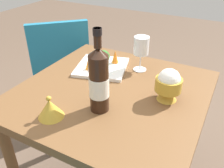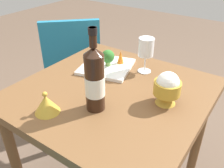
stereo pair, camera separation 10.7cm
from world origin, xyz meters
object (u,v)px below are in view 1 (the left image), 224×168
object	(u,v)px
chair_by_wall	(61,62)
wine_bottle	(99,80)
serving_plate	(102,67)
rice_bowl	(168,84)
broccoli_floret	(103,57)
carrot_garnish_right	(115,57)
rice_bowl_lid	(50,108)
carrot_garnish_left	(88,64)
wine_glass	(141,47)

from	to	relation	value
chair_by_wall	wine_bottle	xyz separation A→B (m)	(-0.57, -0.68, 0.33)
chair_by_wall	serving_plate	size ratio (longest dim) A/B	2.76
rice_bowl	broccoli_floret	bearing A→B (deg)	72.53
chair_by_wall	wine_bottle	distance (m)	0.94
broccoli_floret	carrot_garnish_right	world-z (taller)	broccoli_floret
rice_bowl_lid	carrot_garnish_left	xyz separation A→B (m)	(0.37, 0.07, 0.00)
rice_bowl	serving_plate	xyz separation A→B (m)	(0.12, 0.39, -0.07)
wine_bottle	carrot_garnish_right	distance (m)	0.40
broccoli_floret	wine_glass	bearing A→B (deg)	-66.07
wine_bottle	rice_bowl	distance (m)	0.29
broccoli_floret	chair_by_wall	bearing A→B (deg)	63.23
wine_glass	carrot_garnish_left	xyz separation A→B (m)	(-0.14, 0.22, -0.09)
rice_bowl_lid	carrot_garnish_left	bearing A→B (deg)	10.81
wine_bottle	rice_bowl	bearing A→B (deg)	-48.18
serving_plate	broccoli_floret	xyz separation A→B (m)	(0.00, -0.01, 0.06)
chair_by_wall	rice_bowl	world-z (taller)	rice_bowl
chair_by_wall	wine_glass	size ratio (longest dim) A/B	4.75
wine_bottle	rice_bowl	xyz separation A→B (m)	(0.19, -0.21, -0.06)
wine_bottle	rice_bowl_lid	xyz separation A→B (m)	(-0.13, 0.14, -0.09)
wine_bottle	chair_by_wall	bearing A→B (deg)	49.87
serving_plate	carrot_garnish_right	size ratio (longest dim) A/B	4.51
wine_bottle	serving_plate	xyz separation A→B (m)	(0.31, 0.17, -0.12)
chair_by_wall	carrot_garnish_right	distance (m)	0.63
rice_bowl	chair_by_wall	bearing A→B (deg)	67.01
broccoli_floret	rice_bowl	bearing A→B (deg)	-107.47
serving_plate	carrot_garnish_left	bearing A→B (deg)	148.39
wine_glass	rice_bowl	xyz separation A→B (m)	(-0.20, -0.20, -0.05)
serving_plate	carrot_garnish_left	size ratio (longest dim) A/B	5.90
rice_bowl	carrot_garnish_right	bearing A→B (deg)	61.97
chair_by_wall	carrot_garnish_right	bearing A→B (deg)	-63.62
carrot_garnish_left	carrot_garnish_right	size ratio (longest dim) A/B	0.77
wine_glass	carrot_garnish_left	bearing A→B (deg)	123.08
carrot_garnish_left	carrot_garnish_right	xyz separation A→B (m)	(0.13, -0.09, 0.01)
chair_by_wall	rice_bowl_lid	bearing A→B (deg)	-96.42
broccoli_floret	wine_bottle	bearing A→B (deg)	-152.45
rice_bowl	broccoli_floret	distance (m)	0.40
rice_bowl_lid	carrot_garnish_right	bearing A→B (deg)	-1.59
rice_bowl_lid	broccoli_floret	size ratio (longest dim) A/B	1.17
chair_by_wall	carrot_garnish_left	xyz separation A→B (m)	(-0.33, -0.47, 0.24)
wine_bottle	carrot_garnish_left	size ratio (longest dim) A/B	6.36
rice_bowl	rice_bowl_lid	bearing A→B (deg)	132.21
wine_glass	carrot_garnish_right	distance (m)	0.16
chair_by_wall	rice_bowl_lid	xyz separation A→B (m)	(-0.70, -0.54, 0.23)
wine_bottle	carrot_garnish_right	size ratio (longest dim) A/B	4.87
chair_by_wall	rice_bowl_lid	distance (m)	0.91
rice_bowl_lid	broccoli_floret	world-z (taller)	broccoli_floret
rice_bowl	carrot_garnish_right	size ratio (longest dim) A/B	2.08
rice_bowl	rice_bowl_lid	world-z (taller)	rice_bowl
rice_bowl	carrot_garnish_left	xyz separation A→B (m)	(0.05, 0.43, -0.03)
wine_glass	wine_bottle	bearing A→B (deg)	178.28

